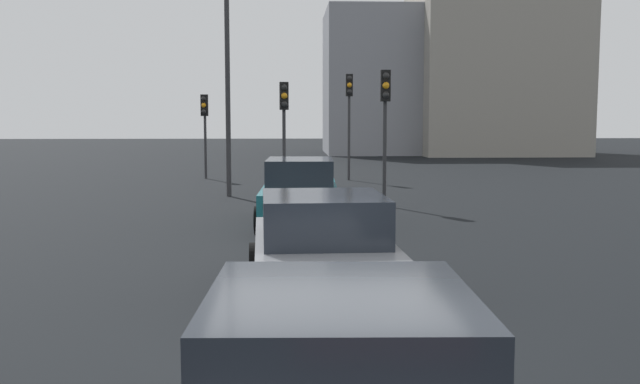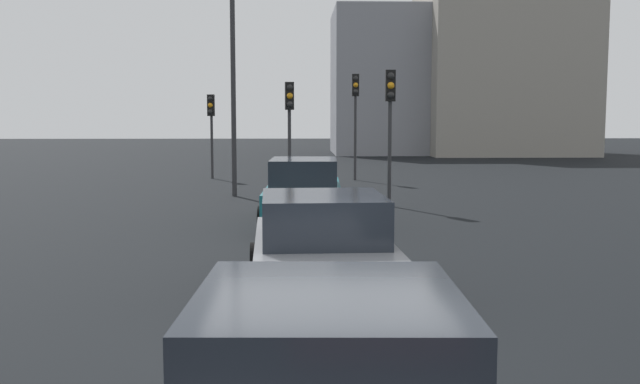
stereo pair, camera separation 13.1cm
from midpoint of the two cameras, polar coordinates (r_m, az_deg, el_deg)
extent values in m
cube|color=black|center=(8.05, 0.40, -13.67)|extent=(160.00, 160.00, 0.20)
cube|color=#19606B|center=(17.43, -1.80, -0.61)|extent=(4.77, 1.92, 0.70)
cube|color=#1E232B|center=(17.14, -1.83, 1.55)|extent=(2.17, 1.62, 0.65)
cylinder|color=black|center=(18.92, 0.96, -0.98)|extent=(0.65, 0.24, 0.64)
cylinder|color=black|center=(18.96, -4.37, -0.98)|extent=(0.65, 0.24, 0.64)
cylinder|color=black|center=(16.03, 1.24, -2.24)|extent=(0.65, 0.24, 0.64)
cylinder|color=black|center=(16.07, -5.05, -2.24)|extent=(0.65, 0.24, 0.64)
cube|color=maroon|center=(15.06, 0.42, -1.17)|extent=(0.04, 0.20, 0.11)
cube|color=maroon|center=(15.09, -4.40, -1.17)|extent=(0.04, 0.20, 0.11)
cube|color=slate|center=(10.11, -0.22, -5.51)|extent=(4.35, 2.02, 0.67)
cube|color=#1E232B|center=(9.79, -0.12, -2.04)|extent=(1.99, 1.70, 0.63)
cylinder|color=black|center=(11.56, 3.85, -5.46)|extent=(0.65, 0.24, 0.64)
cylinder|color=black|center=(11.43, -5.40, -5.60)|extent=(0.65, 0.24, 0.64)
cylinder|color=black|center=(9.01, 6.41, -8.77)|extent=(0.65, 0.24, 0.64)
cylinder|color=black|center=(8.85, -5.58, -9.04)|extent=(0.65, 0.24, 0.64)
cube|color=maroon|center=(8.08, 5.77, -7.59)|extent=(0.04, 0.20, 0.11)
cube|color=maroon|center=(7.95, -3.81, -7.80)|extent=(0.04, 0.20, 0.11)
cube|color=#1E232B|center=(4.51, 0.79, -11.72)|extent=(1.90, 1.68, 0.62)
cylinder|color=#2D2D30|center=(21.08, 4.96, 3.01)|extent=(0.11, 0.11, 3.05)
cube|color=black|center=(21.02, 5.03, 8.39)|extent=(0.21, 0.28, 0.90)
sphere|color=black|center=(20.92, 5.07, 9.14)|extent=(0.20, 0.20, 0.20)
sphere|color=orange|center=(20.91, 5.07, 8.40)|extent=(0.20, 0.20, 0.20)
sphere|color=black|center=(20.90, 5.06, 7.66)|extent=(0.20, 0.20, 0.20)
cylinder|color=#2D2D30|center=(23.71, -3.02, 3.09)|extent=(0.11, 0.11, 2.84)
cube|color=black|center=(23.63, -3.03, 7.61)|extent=(0.23, 0.30, 0.90)
sphere|color=black|center=(23.53, -3.01, 8.28)|extent=(0.20, 0.20, 0.20)
sphere|color=orange|center=(23.52, -3.00, 7.62)|extent=(0.20, 0.20, 0.20)
sphere|color=black|center=(23.51, -3.00, 6.96)|extent=(0.20, 0.20, 0.20)
cylinder|color=#2D2D30|center=(29.75, 2.18, 4.26)|extent=(0.11, 0.11, 3.45)
cube|color=black|center=(29.70, 2.21, 8.46)|extent=(0.20, 0.28, 0.90)
sphere|color=black|center=(29.61, 2.23, 8.99)|extent=(0.20, 0.20, 0.20)
sphere|color=orange|center=(29.59, 2.22, 8.47)|extent=(0.20, 0.20, 0.20)
sphere|color=black|center=(29.58, 2.22, 7.95)|extent=(0.20, 0.20, 0.20)
cylinder|color=#2D2D30|center=(30.85, -9.19, 3.50)|extent=(0.11, 0.11, 2.65)
cube|color=black|center=(30.77, -9.27, 6.80)|extent=(0.24, 0.31, 0.90)
sphere|color=black|center=(30.67, -9.33, 7.31)|extent=(0.20, 0.20, 0.20)
sphere|color=orange|center=(30.67, -9.33, 6.80)|extent=(0.20, 0.20, 0.20)
sphere|color=black|center=(30.66, -9.32, 6.30)|extent=(0.20, 0.20, 0.20)
cylinder|color=#2D2D30|center=(23.85, -7.51, 10.27)|extent=(0.16, 0.16, 8.84)
cube|color=gray|center=(53.06, 13.37, 9.41)|extent=(10.54, 10.91, 11.88)
cube|color=gray|center=(52.44, 4.50, 8.62)|extent=(8.54, 7.47, 10.11)
camera|label=1|loc=(0.07, -90.37, -0.04)|focal=40.38mm
camera|label=2|loc=(0.07, 89.63, 0.04)|focal=40.38mm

